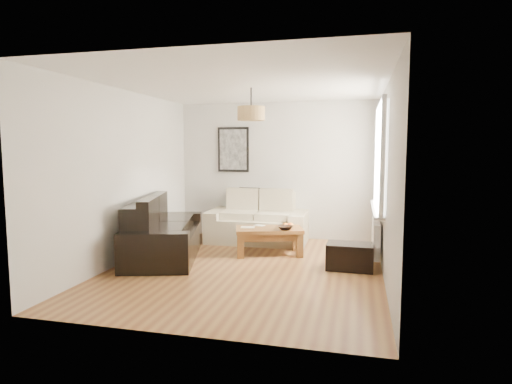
% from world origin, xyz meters
% --- Properties ---
extents(floor, '(4.50, 4.50, 0.00)m').
position_xyz_m(floor, '(0.00, 0.00, 0.00)').
color(floor, brown).
rests_on(floor, ground).
extents(ceiling, '(3.80, 4.50, 0.00)m').
position_xyz_m(ceiling, '(0.00, 0.00, 2.60)').
color(ceiling, white).
rests_on(ceiling, floor).
extents(wall_back, '(3.80, 0.04, 2.60)m').
position_xyz_m(wall_back, '(0.00, 2.25, 1.30)').
color(wall_back, silver).
rests_on(wall_back, floor).
extents(wall_front, '(3.80, 0.04, 2.60)m').
position_xyz_m(wall_front, '(0.00, -2.25, 1.30)').
color(wall_front, silver).
rests_on(wall_front, floor).
extents(wall_left, '(0.04, 4.50, 2.60)m').
position_xyz_m(wall_left, '(-1.90, 0.00, 1.30)').
color(wall_left, silver).
rests_on(wall_left, floor).
extents(wall_right, '(0.04, 4.50, 2.60)m').
position_xyz_m(wall_right, '(1.90, 0.00, 1.30)').
color(wall_right, silver).
rests_on(wall_right, floor).
extents(window_bay, '(0.14, 1.90, 1.60)m').
position_xyz_m(window_bay, '(1.86, 0.80, 1.60)').
color(window_bay, white).
rests_on(window_bay, wall_right).
extents(radiator, '(0.10, 0.90, 0.52)m').
position_xyz_m(radiator, '(1.82, 0.80, 0.38)').
color(radiator, white).
rests_on(radiator, wall_right).
extents(poster, '(0.62, 0.04, 0.87)m').
position_xyz_m(poster, '(-0.85, 2.22, 1.70)').
color(poster, black).
rests_on(poster, wall_back).
extents(pendant_shade, '(0.40, 0.40, 0.20)m').
position_xyz_m(pendant_shade, '(0.00, 0.30, 2.23)').
color(pendant_shade, tan).
rests_on(pendant_shade, ceiling).
extents(loveseat_cream, '(1.82, 1.01, 0.90)m').
position_xyz_m(loveseat_cream, '(-0.25, 1.78, 0.45)').
color(loveseat_cream, beige).
rests_on(loveseat_cream, floor).
extents(sofa_leather, '(1.51, 2.23, 0.88)m').
position_xyz_m(sofa_leather, '(-1.43, 0.34, 0.44)').
color(sofa_leather, black).
rests_on(sofa_leather, floor).
extents(coffee_table, '(1.19, 0.87, 0.44)m').
position_xyz_m(coffee_table, '(0.15, 0.89, 0.22)').
color(coffee_table, brown).
rests_on(coffee_table, floor).
extents(ottoman, '(0.67, 0.44, 0.37)m').
position_xyz_m(ottoman, '(1.45, 0.33, 0.19)').
color(ottoman, black).
rests_on(ottoman, floor).
extents(cushion_left, '(0.43, 0.19, 0.42)m').
position_xyz_m(cushion_left, '(-0.47, 2.00, 0.77)').
color(cushion_left, black).
rests_on(cushion_left, loveseat_cream).
extents(cushion_right, '(0.38, 0.15, 0.37)m').
position_xyz_m(cushion_right, '(-0.02, 2.00, 0.74)').
color(cushion_right, black).
rests_on(cushion_right, loveseat_cream).
extents(fruit_bowl, '(0.27, 0.27, 0.06)m').
position_xyz_m(fruit_bowl, '(0.44, 0.80, 0.47)').
color(fruit_bowl, black).
rests_on(fruit_bowl, coffee_table).
extents(orange_a, '(0.09, 0.09, 0.08)m').
position_xyz_m(orange_a, '(0.47, 0.97, 0.48)').
color(orange_a, '#F14F14').
rests_on(orange_a, fruit_bowl).
extents(orange_b, '(0.10, 0.10, 0.08)m').
position_xyz_m(orange_b, '(0.49, 0.99, 0.48)').
color(orange_b, orange).
rests_on(orange_b, fruit_bowl).
extents(orange_c, '(0.09, 0.09, 0.09)m').
position_xyz_m(orange_c, '(0.40, 0.95, 0.48)').
color(orange_c, orange).
rests_on(orange_c, fruit_bowl).
extents(papers, '(0.24, 0.19, 0.01)m').
position_xyz_m(papers, '(-0.20, 0.85, 0.44)').
color(papers, silver).
rests_on(papers, coffee_table).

